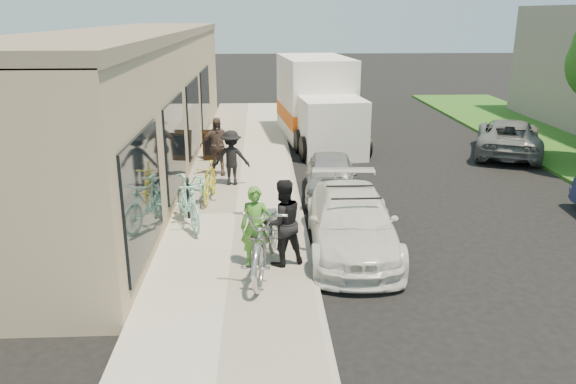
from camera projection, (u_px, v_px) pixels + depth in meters
name	position (u px, v px, depth m)	size (l,w,h in m)	color
ground	(336.00, 273.00, 10.62)	(120.00, 120.00, 0.00)	black
sidewalk	(236.00, 216.00, 13.35)	(3.00, 34.00, 0.15)	#B1AC9F
curb	(301.00, 215.00, 13.43)	(0.12, 34.00, 0.13)	#9B938D
storefront	(135.00, 100.00, 17.32)	(3.60, 20.00, 4.22)	tan
bike_rack	(188.00, 194.00, 13.12)	(0.11, 0.60, 0.84)	black
sandwich_board	(212.00, 145.00, 18.02)	(0.66, 0.66, 0.94)	black
sedan_white	(351.00, 222.00, 11.46)	(1.97, 4.37, 1.28)	silver
sedan_silver	(331.00, 176.00, 14.88)	(1.35, 3.34, 1.14)	#99999E
moving_truck	(318.00, 105.00, 21.19)	(2.98, 6.52, 3.10)	white
far_car_gray	(508.00, 137.00, 19.31)	(2.03, 4.41, 1.22)	slate
tandem_bike	(267.00, 235.00, 10.19)	(0.91, 2.62, 1.38)	#B1B1B3
woman_rider	(255.00, 227.00, 10.34)	(0.56, 0.37, 1.54)	#46882D
man_standing	(282.00, 222.00, 10.40)	(0.81, 0.63, 1.66)	black
cruiser_bike_a	(188.00, 202.00, 12.35)	(0.53, 1.88, 1.13)	#92DAD0
cruiser_bike_b	(198.00, 188.00, 13.66)	(0.61, 1.76, 0.92)	#92DAD0
cruiser_bike_c	(210.00, 182.00, 14.12)	(0.45, 1.61, 0.97)	gold
bystander_a	(232.00, 158.00, 15.35)	(0.98, 0.56, 1.52)	black
bystander_b	(217.00, 146.00, 16.25)	(1.00, 0.42, 1.70)	#504039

